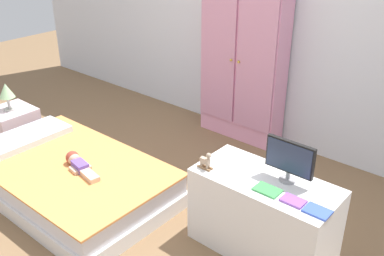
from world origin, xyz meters
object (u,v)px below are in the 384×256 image
object	(u,v)px
book_purple	(293,201)
book_blue	(317,211)
wardrobe	(243,57)
book_green	(267,190)
doll	(77,163)
table_lamp	(6,92)
nightstand	(13,127)
tv_stand	(263,216)
tv_monitor	(290,159)
bed	(71,179)
rocking_horse_toy	(206,161)

from	to	relation	value
book_purple	book_blue	size ratio (longest dim) A/B	0.94
wardrobe	book_green	distance (m)	1.71
doll	table_lamp	xyz separation A→B (m)	(-1.14, 0.14, 0.21)
nightstand	book_blue	bearing A→B (deg)	3.35
table_lamp	tv_stand	xyz separation A→B (m)	(2.46, 0.26, -0.26)
nightstand	tv_monitor	bearing A→B (deg)	7.33
tv_monitor	book_green	distance (m)	0.22
book_blue	nightstand	bearing A→B (deg)	-176.65
book_purple	doll	bearing A→B (deg)	-168.96
bed	book_purple	world-z (taller)	book_purple
book_green	tv_stand	bearing A→B (deg)	124.76
nightstand	table_lamp	xyz separation A→B (m)	(0.00, 0.00, 0.35)
doll	book_green	size ratio (longest dim) A/B	2.62
doll	tv_monitor	bearing A→B (deg)	18.19
rocking_horse_toy	book_blue	xyz separation A→B (m)	(0.71, 0.04, -0.05)
book_green	book_purple	xyz separation A→B (m)	(0.16, 0.00, 0.00)
doll	wardrobe	xyz separation A→B (m)	(0.31, 1.61, 0.46)
tv_stand	book_purple	world-z (taller)	book_purple
bed	book_purple	xyz separation A→B (m)	(1.63, 0.31, 0.39)
bed	rocking_horse_toy	xyz separation A→B (m)	(1.06, 0.28, 0.44)
doll	book_green	world-z (taller)	book_green
tv_monitor	nightstand	bearing A→B (deg)	-172.67
tv_monitor	book_green	xyz separation A→B (m)	(-0.03, -0.16, -0.14)
tv_stand	rocking_horse_toy	xyz separation A→B (m)	(-0.35, -0.13, 0.31)
tv_monitor	rocking_horse_toy	size ratio (longest dim) A/B	2.59
bed	tv_stand	world-z (taller)	tv_stand
wardrobe	rocking_horse_toy	xyz separation A→B (m)	(0.66, -1.35, -0.20)
table_lamp	wardrobe	world-z (taller)	wardrobe
doll	nightstand	bearing A→B (deg)	173.26
bed	table_lamp	world-z (taller)	table_lamp
tv_monitor	rocking_horse_toy	distance (m)	0.50
tv_monitor	book_purple	world-z (taller)	tv_monitor
bed	book_green	xyz separation A→B (m)	(1.47, 0.31, 0.39)
table_lamp	tv_monitor	xyz separation A→B (m)	(2.55, 0.33, 0.14)
doll	book_purple	xyz separation A→B (m)	(1.54, 0.30, 0.22)
rocking_horse_toy	book_blue	distance (m)	0.72
tv_stand	table_lamp	bearing A→B (deg)	-174.00
book_purple	tv_monitor	bearing A→B (deg)	127.93
tv_monitor	table_lamp	bearing A→B (deg)	-172.67
book_green	book_blue	size ratio (longest dim) A/B	1.09
tv_stand	tv_monitor	size ratio (longest dim) A/B	2.89
doll	nightstand	size ratio (longest dim) A/B	1.07
bed	rocking_horse_toy	size ratio (longest dim) A/B	13.36
wardrobe	book_green	bearing A→B (deg)	-50.77
book_green	book_purple	world-z (taller)	book_purple
table_lamp	tv_monitor	bearing A→B (deg)	7.33
rocking_horse_toy	book_purple	bearing A→B (deg)	3.68
doll	book_blue	world-z (taller)	book_blue
wardrobe	book_blue	world-z (taller)	wardrobe
tv_monitor	wardrobe	bearing A→B (deg)	133.90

